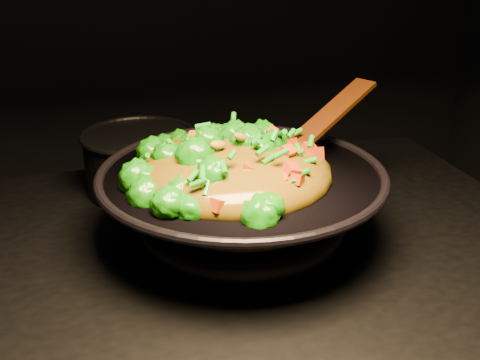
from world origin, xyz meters
name	(u,v)px	position (x,y,z in m)	size (l,w,h in m)	color
wok	(242,209)	(0.09, 0.07, 0.96)	(0.42, 0.42, 0.12)	black
stir_fry	(231,143)	(0.07, 0.07, 1.07)	(0.30, 0.30, 0.10)	#187A08
spatula	(318,126)	(0.23, 0.13, 1.06)	(0.27, 0.04, 0.01)	#3E1D09
back_pot	(140,161)	(-0.03, 0.32, 0.96)	(0.20, 0.20, 0.11)	black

